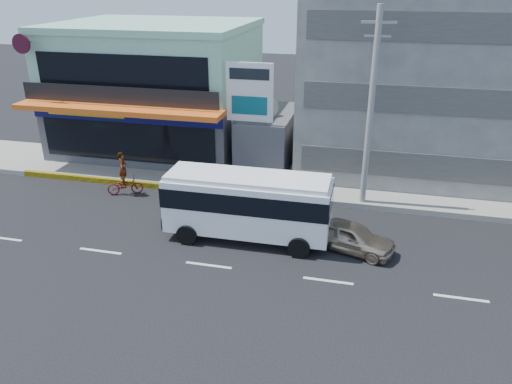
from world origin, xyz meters
TOP-DOWN VIEW (x-y plane):
  - ground at (0.00, 0.00)m, footprint 120.00×120.00m
  - sidewalk at (5.00, 9.50)m, footprint 70.00×5.00m
  - shop_building at (-8.00, 13.95)m, footprint 12.40×11.70m
  - concrete_building at (10.00, 15.00)m, footprint 16.00×12.00m
  - gap_structure at (0.00, 12.00)m, footprint 3.00×6.00m
  - satellite_dish at (0.00, 11.00)m, footprint 1.50×1.50m
  - billboard at (-0.50, 9.20)m, footprint 2.60×0.18m
  - utility_pole_near at (6.00, 7.40)m, footprint 1.60×0.30m
  - minibus at (1.03, 2.67)m, footprint 7.46×2.66m
  - sedan at (5.66, 2.68)m, footprint 4.18×2.66m
  - motorcycle_rider at (-6.81, 5.98)m, footprint 2.02×1.37m

SIDE VIEW (x-z plane):
  - ground at x=0.00m, z-range 0.00..0.00m
  - sidewalk at x=5.00m, z-range 0.00..0.30m
  - sedan at x=5.66m, z-range 0.00..1.33m
  - motorcycle_rider at x=-6.81m, z-range -0.42..2.04m
  - gap_structure at x=0.00m, z-range 0.00..3.50m
  - minibus at x=1.03m, z-range 0.30..3.42m
  - satellite_dish at x=0.00m, z-range 3.50..3.65m
  - shop_building at x=-8.00m, z-range 0.00..8.00m
  - billboard at x=-0.50m, z-range 1.48..8.38m
  - utility_pole_near at x=6.00m, z-range 0.15..10.15m
  - concrete_building at x=10.00m, z-range 0.00..14.00m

